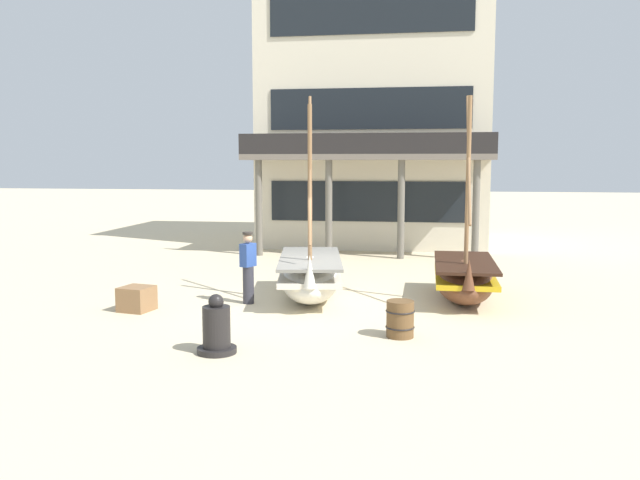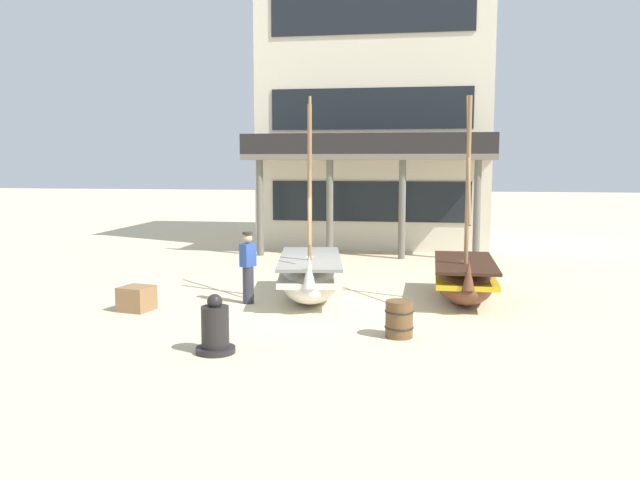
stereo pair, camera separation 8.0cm
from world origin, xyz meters
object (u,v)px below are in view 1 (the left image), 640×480
fishing_boat_near_left (464,278)px  fishing_boat_centre_large (310,275)px  wooden_barrel (400,319)px  fisherman_by_hull (248,268)px  harbor_building_main (376,116)px  cargo_crate (137,299)px  capstan_winch (217,330)px

fishing_boat_near_left → fishing_boat_centre_large: fishing_boat_near_left is taller
fishing_boat_near_left → fishing_boat_centre_large: (-3.68, -0.43, 0.03)m
fishing_boat_centre_large → wooden_barrel: fishing_boat_centre_large is taller
fishing_boat_centre_large → fisherman_by_hull: (-1.34, -0.74, 0.26)m
fishing_boat_centre_large → fishing_boat_near_left: bearing=6.7°
harbor_building_main → fishing_boat_centre_large: bearing=-93.2°
cargo_crate → wooden_barrel: bearing=-12.5°
fishing_boat_near_left → harbor_building_main: harbor_building_main is taller
wooden_barrel → cargo_crate: (-5.88, 1.30, -0.08)m
capstan_winch → cargo_crate: (-2.77, 2.84, -0.14)m
fisherman_by_hull → fishing_boat_near_left: bearing=13.1°
fishing_boat_centre_large → cargo_crate: fishing_boat_centre_large is taller
fishing_boat_near_left → fisherman_by_hull: fishing_boat_near_left is taller
fishing_boat_near_left → capstan_winch: 6.84m
fishing_boat_centre_large → capstan_winch: 4.78m
fishing_boat_near_left → fisherman_by_hull: bearing=-166.9°
fishing_boat_near_left → wooden_barrel: bearing=-111.3°
fishing_boat_near_left → harbor_building_main: 12.96m
fishing_boat_near_left → capstan_winch: fishing_boat_near_left is taller
cargo_crate → harbor_building_main: size_ratio=0.06×
fisherman_by_hull → cargo_crate: size_ratio=2.57×
fishing_boat_near_left → harbor_building_main: bearing=104.3°
cargo_crate → harbor_building_main: (4.29, 14.01, 4.93)m
fishing_boat_near_left → cargo_crate: 7.64m
fisherman_by_hull → wooden_barrel: size_ratio=2.41×
cargo_crate → capstan_winch: bearing=-45.7°
harbor_building_main → wooden_barrel: bearing=-84.1°
capstan_winch → wooden_barrel: capstan_winch is taller
fisherman_by_hull → capstan_winch: bearing=-82.7°
fisherman_by_hull → wooden_barrel: 4.38m
fishing_boat_centre_large → harbor_building_main: harbor_building_main is taller
fisherman_by_hull → fishing_boat_centre_large: bearing=28.9°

